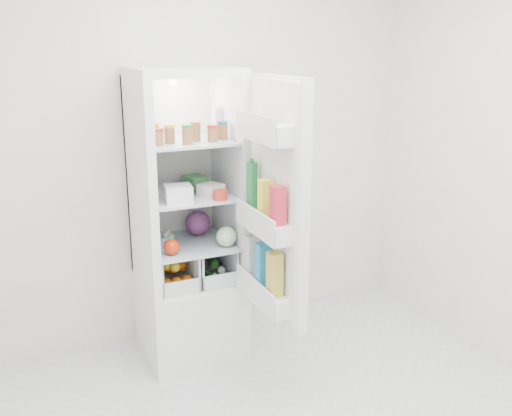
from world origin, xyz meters
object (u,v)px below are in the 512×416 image
refrigerator (187,252)px  red_cabbage (198,223)px  fridge_door (274,206)px  mushroom_bowl (163,241)px

refrigerator → red_cabbage: size_ratio=11.30×
red_cabbage → fridge_door: size_ratio=0.12×
refrigerator → mushroom_bowl: refrigerator is taller
red_cabbage → refrigerator: bearing=-148.7°
refrigerator → red_cabbage: (0.10, 0.06, 0.16)m
refrigerator → fridge_door: (0.30, -0.64, 0.43)m
refrigerator → fridge_door: size_ratio=1.38×
fridge_door → refrigerator: bearing=25.7°
mushroom_bowl → red_cabbage: bearing=23.6°
red_cabbage → fridge_door: bearing=-74.2°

